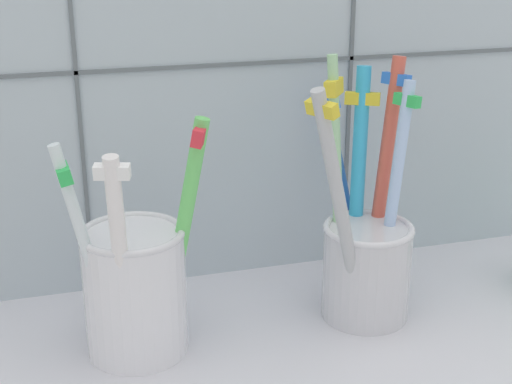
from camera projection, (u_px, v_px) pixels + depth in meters
The scene contains 4 objects.
counter_slab at pixel (261, 352), 52.70cm from camera, with size 64.00×22.00×2.00cm, color silver.
tile_wall_back at pixel (216, 22), 56.05cm from camera, with size 64.00×2.20×45.00cm.
toothbrush_cup_left at pixel (135, 285), 49.47cm from camera, with size 10.04×7.75×16.37cm.
toothbrush_cup_right at pixel (365, 249), 54.27cm from camera, with size 9.92×12.50×19.19cm.
Camera 1 is at (-13.07, -43.59, 29.90)cm, focal length 52.21 mm.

